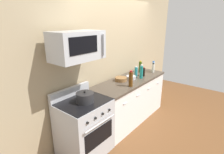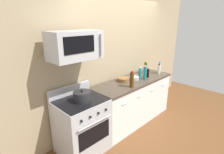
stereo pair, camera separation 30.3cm
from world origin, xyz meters
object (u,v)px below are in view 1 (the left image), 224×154
at_px(microwave, 77,46).
at_px(bottle_olive_oil, 140,67).
at_px(range_oven, 84,127).
at_px(stockpot, 85,97).
at_px(bottle_sparkling_teal, 141,72).
at_px(bottle_soy_sauce_dark, 144,72).
at_px(bottle_wine_amber, 131,79).
at_px(bottle_water_clear, 153,67).
at_px(bottle_vinegar_white, 153,68).
at_px(bowl_wooden_salad, 121,79).
at_px(bowl_steel_prep, 131,77).
at_px(bottle_dish_soap, 136,71).

xyz_separation_m(microwave, bottle_olive_oil, (1.90, 0.07, -0.70)).
xyz_separation_m(range_oven, stockpot, (0.00, -0.05, 0.53)).
distance_m(bottle_olive_oil, bottle_sparkling_teal, 0.45).
bearing_deg(stockpot, bottle_olive_oil, 4.95).
bearing_deg(bottle_soy_sauce_dark, bottle_wine_amber, -170.24).
xyz_separation_m(bottle_water_clear, bottle_olive_oil, (-0.26, 0.20, 0.01)).
height_order(bottle_vinegar_white, bottle_olive_oil, bottle_olive_oil).
relative_size(bottle_olive_oil, bowl_wooden_salad, 1.16).
bearing_deg(stockpot, microwave, 89.87).
bearing_deg(stockpot, bowl_steel_prep, 2.41).
distance_m(range_oven, bowl_steel_prep, 1.43).
bearing_deg(range_oven, bowl_wooden_salad, 5.00).
xyz_separation_m(bottle_water_clear, bottle_wine_amber, (-1.19, -0.13, 0.03)).
bearing_deg(bowl_steel_prep, bowl_wooden_salad, 157.33).
xyz_separation_m(bottle_water_clear, bottle_soy_sauce_dark, (-0.48, -0.01, -0.02)).
bearing_deg(bottle_water_clear, bowl_wooden_salad, 169.77).
bearing_deg(bottle_dish_soap, stockpot, -177.05).
distance_m(bottle_soy_sauce_dark, bowl_steel_prep, 0.36).
xyz_separation_m(bottle_dish_soap, bowl_steel_prep, (-0.23, -0.02, -0.07)).
bearing_deg(bowl_wooden_salad, bottle_vinegar_white, -13.72).
bearing_deg(bowl_wooden_salad, bottle_water_clear, -10.23).
bearing_deg(bowl_wooden_salad, bottle_dish_soap, -8.61).
bearing_deg(bottle_dish_soap, bowl_steel_prep, -174.00).
xyz_separation_m(bottle_water_clear, bowl_wooden_salad, (-1.04, 0.19, -0.08)).
height_order(bottle_vinegar_white, bowl_steel_prep, bottle_vinegar_white).
bearing_deg(bottle_vinegar_white, bottle_olive_oil, 124.97).
xyz_separation_m(bowl_wooden_salad, stockpot, (-1.12, -0.15, 0.04)).
height_order(bottle_olive_oil, bowl_wooden_salad, bottle_olive_oil).
bearing_deg(bottle_dish_soap, bottle_soy_sauce_dark, -53.03).
bearing_deg(bottle_sparkling_teal, stockpot, 176.99).
relative_size(bottle_sparkling_teal, stockpot, 1.10).
xyz_separation_m(bottle_dish_soap, bottle_vinegar_white, (0.49, -0.16, 0.00)).
xyz_separation_m(bottle_wine_amber, bowl_wooden_salad, (0.14, 0.32, -0.10)).
bearing_deg(bottle_wine_amber, bottle_soy_sauce_dark, 9.76).
bearing_deg(bottle_sparkling_teal, bottle_soy_sauce_dark, 10.64).
relative_size(bottle_wine_amber, bottle_vinegar_white, 1.36).
relative_size(bottle_soy_sauce_dark, bottle_olive_oil, 0.73).
bearing_deg(bottle_soy_sauce_dark, bottle_water_clear, 1.58).
bearing_deg(bottle_olive_oil, bottle_wine_amber, -160.00).
bearing_deg(bottle_water_clear, bottle_vinegar_white, -154.02).
xyz_separation_m(bottle_wine_amber, stockpot, (-0.97, 0.17, -0.07)).
distance_m(range_oven, bottle_soy_sauce_dark, 1.77).
bearing_deg(bottle_olive_oil, bottle_vinegar_white, -55.03).
height_order(bottle_dish_soap, bottle_sparkling_teal, bottle_sparkling_teal).
bearing_deg(range_oven, bottle_soy_sauce_dark, -3.55).
height_order(range_oven, bottle_sparkling_teal, bottle_sparkling_teal).
height_order(bottle_wine_amber, bowl_steel_prep, bottle_wine_amber).
height_order(bottle_sparkling_teal, stockpot, bottle_sparkling_teal).
bearing_deg(bottle_vinegar_white, range_oven, 176.27).
height_order(bottle_olive_oil, bowl_steel_prep, bottle_olive_oil).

